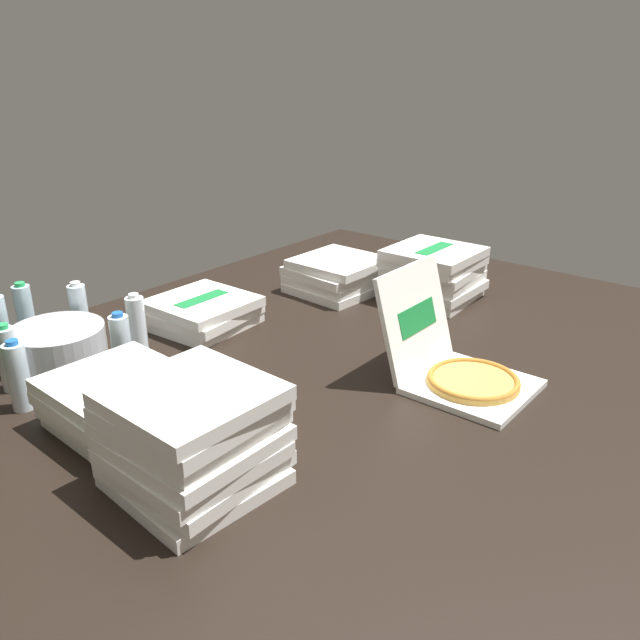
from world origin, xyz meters
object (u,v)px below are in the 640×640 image
pizza_stack_right_mid (433,273)px  water_bottle_2 (121,346)px  pizza_stack_left_mid (193,437)px  water_bottle_1 (137,325)px  pizza_stack_right_near (202,312)px  water_bottle_0 (18,376)px  ice_bucket (59,346)px  pizza_stack_center_near (121,401)px  water_bottle_3 (9,359)px  water_bottle_4 (79,312)px  open_pizza_box (457,365)px  water_bottle_6 (25,312)px  pizza_stack_left_far (336,275)px

pizza_stack_right_mid → water_bottle_2: size_ratio=1.68×
pizza_stack_left_mid → water_bottle_1: size_ratio=1.71×
pizza_stack_right_near → water_bottle_0: water_bottle_0 is taller
pizza_stack_right_near → ice_bucket: (-0.56, 0.13, 0.01)m
pizza_stack_center_near → pizza_stack_left_mid: pizza_stack_left_mid is taller
pizza_stack_right_mid → water_bottle_3: 1.77m
water_bottle_1 → water_bottle_4: (-0.06, 0.28, 0.00)m
pizza_stack_center_near → pizza_stack_left_mid: bearing=-97.8°
pizza_stack_right_mid → pizza_stack_left_mid: size_ratio=0.98×
pizza_stack_left_mid → water_bottle_2: 0.71m
open_pizza_box → water_bottle_6: (-0.72, 1.48, 0.04)m
pizza_stack_left_mid → pizza_stack_right_mid: bearing=8.3°
ice_bucket → water_bottle_4: bearing=38.6°
pizza_stack_right_near → water_bottle_0: 0.81m
open_pizza_box → pizza_stack_right_near: 1.07m
pizza_stack_left_far → pizza_stack_left_mid: (-1.40, -0.64, 0.06)m
pizza_stack_left_mid → water_bottle_3: pizza_stack_left_mid is taller
pizza_stack_left_mid → water_bottle_0: size_ratio=1.71×
pizza_stack_left_mid → water_bottle_0: (-0.09, 0.72, -0.03)m
pizza_stack_center_near → open_pizza_box: bearing=-37.1°
ice_bucket → water_bottle_2: (0.09, -0.26, 0.04)m
pizza_stack_left_mid → water_bottle_3: size_ratio=1.71×
ice_bucket → pizza_stack_right_mid: bearing=-25.5°
water_bottle_1 → water_bottle_6: size_ratio=1.00×
pizza_stack_right_mid → pizza_stack_center_near: bearing=174.0°
water_bottle_0 → pizza_stack_right_near: bearing=5.6°
water_bottle_2 → water_bottle_3: bearing=146.1°
water_bottle_3 → water_bottle_4: same height
water_bottle_4 → water_bottle_6: (-0.14, 0.16, 0.00)m
water_bottle_3 → water_bottle_6: size_ratio=1.00×
pizza_stack_center_near → pizza_stack_left_mid: (-0.05, -0.40, 0.06)m
pizza_stack_right_near → water_bottle_6: water_bottle_6 is taller
water_bottle_1 → pizza_stack_center_near: bearing=-131.4°
pizza_stack_left_mid → water_bottle_2: bearing=69.7°
pizza_stack_left_mid → water_bottle_4: (0.33, 1.06, -0.03)m
pizza_stack_left_far → water_bottle_6: (-1.21, 0.59, 0.03)m
pizza_stack_center_near → water_bottle_3: water_bottle_3 is taller
water_bottle_3 → water_bottle_6: (0.24, 0.36, 0.00)m
pizza_stack_right_mid → ice_bucket: size_ratio=1.19×
ice_bucket → water_bottle_2: bearing=-70.5°
pizza_stack_left_far → pizza_stack_left_mid: size_ratio=1.01×
water_bottle_2 → pizza_stack_left_mid: bearing=-110.3°
open_pizza_box → pizza_stack_left_mid: open_pizza_box is taller
pizza_stack_center_near → water_bottle_1: 0.51m
water_bottle_6 → water_bottle_2: bearing=-84.6°
open_pizza_box → water_bottle_2: (-0.67, 0.92, 0.04)m
pizza_stack_left_far → pizza_stack_right_near: bearing=166.6°
water_bottle_1 → water_bottle_2: bearing=-142.2°
water_bottle_2 → pizza_stack_left_far: bearing=-1.6°
open_pizza_box → water_bottle_6: size_ratio=2.03×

